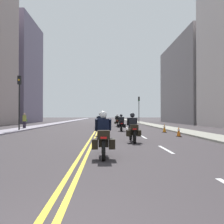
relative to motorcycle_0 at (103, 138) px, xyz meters
The scene contains 19 objects.
ground_plane 41.90m from the motorcycle_0, 90.98° to the left, with size 264.00×264.00×0.00m, color #383235.
sidewalk_left 42.74m from the motorcycle_0, 101.44° to the left, with size 2.09×144.00×0.12m, color gray.
sidewalk_right 42.48m from the motorcycle_0, 80.45° to the left, with size 2.09×144.00×0.12m, color gray.
centreline_yellow_inner 41.90m from the motorcycle_0, 91.14° to the left, with size 0.12×132.00×0.01m, color yellow.
centreline_yellow_outer 41.90m from the motorcycle_0, 90.81° to the left, with size 0.12×132.00×0.01m, color yellow.
lane_dashes_white 23.05m from the motorcycle_0, 83.41° to the left, with size 0.14×56.40×0.01m.
building_left_2 46.68m from the motorcycle_0, 112.92° to the left, with size 6.76×13.50×20.82m.
building_right_2 41.02m from the motorcycle_0, 66.68° to the left, with size 6.07×20.89×15.38m.
motorcycle_0 is the anchor object (origin of this frame).
motorcycle_1 5.04m from the motorcycle_0, 71.86° to the left, with size 0.77×2.22×1.59m.
motorcycle_2 9.07m from the motorcycle_0, 91.66° to the left, with size 0.76×2.18×1.68m.
motorcycle_3 14.31m from the motorcycle_0, 83.63° to the left, with size 0.76×2.09×1.57m.
motorcycle_4 19.11m from the motorcycle_0, 90.35° to the left, with size 0.77×2.26×1.65m.
motorcycle_5 23.87m from the motorcycle_0, 85.91° to the left, with size 0.78×2.23×1.64m.
traffic_cone_0 9.59m from the motorcycle_0, 57.74° to the left, with size 0.33×0.33×0.71m.
traffic_cone_1 13.22m from the motorcycle_0, 67.15° to the left, with size 0.34×0.34×0.75m.
traffic_light_near 16.45m from the motorcycle_0, 118.90° to the left, with size 0.28×0.38×5.11m.
traffic_light_far 37.34m from the motorcycle_0, 80.10° to the left, with size 0.28×0.38×4.95m.
pedestrian_0 19.65m from the motorcycle_0, 115.64° to the left, with size 0.50×0.36×1.72m.
Camera 1 is at (0.77, -2.31, 1.44)m, focal length 39.03 mm.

